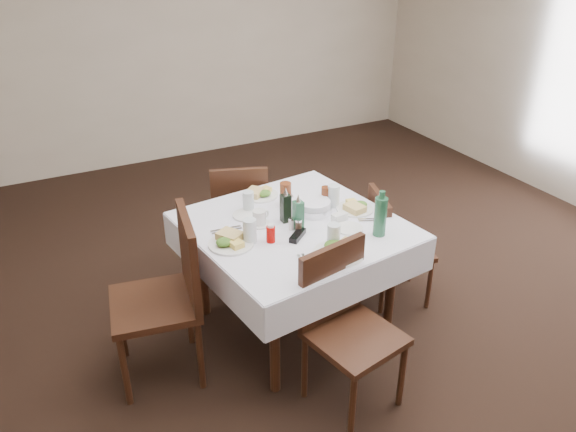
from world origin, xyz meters
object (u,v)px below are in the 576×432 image
object	(u,v)px
bread_basket	(314,207)
water_n	(248,201)
water_s	(334,235)
oil_cruet_dark	(286,207)
chair_south	(344,317)
ketchup_bottle	(271,234)
water_e	(333,196)
chair_north	(240,210)
water_w	(250,231)
green_bottle	(380,216)
coffee_mug	(260,218)
chair_west	(171,288)
chair_east	(390,240)
oil_cruet_green	(298,214)
dining_table	(294,236)

from	to	relation	value
bread_basket	water_n	bearing A→B (deg)	150.30
water_s	oil_cruet_dark	xyz separation A→B (m)	(-0.11, 0.39, 0.03)
chair_south	oil_cruet_dark	distance (m)	0.80
chair_south	ketchup_bottle	bearing A→B (deg)	107.46
water_e	ketchup_bottle	world-z (taller)	water_e
chair_north	water_w	xyz separation A→B (m)	(-0.30, -0.89, 0.34)
water_n	green_bottle	bearing A→B (deg)	-48.89
chair_south	water_e	size ratio (longest dim) A/B	6.39
bread_basket	oil_cruet_dark	distance (m)	0.23
water_e	water_w	bearing A→B (deg)	-165.11
oil_cruet_dark	coffee_mug	xyz separation A→B (m)	(-0.16, 0.03, -0.05)
chair_west	water_n	world-z (taller)	chair_west
water_s	coffee_mug	size ratio (longest dim) A/B	0.97
water_n	green_bottle	size ratio (longest dim) A/B	0.46
ketchup_bottle	coffee_mug	bearing A→B (deg)	82.23
chair_west	coffee_mug	size ratio (longest dim) A/B	7.04
chair_south	chair_east	distance (m)	1.00
oil_cruet_dark	oil_cruet_green	size ratio (longest dim) A/B	1.00
chair_south	water_w	world-z (taller)	chair_south
water_s	green_bottle	xyz separation A→B (m)	(0.31, -0.01, 0.06)
chair_east	oil_cruet_dark	bearing A→B (deg)	172.62
water_e	water_s	bearing A→B (deg)	-121.25
chair_west	ketchup_bottle	world-z (taller)	chair_west
green_bottle	oil_cruet_dark	bearing A→B (deg)	135.91
chair_west	water_n	bearing A→B (deg)	28.82
water_e	oil_cruet_green	bearing A→B (deg)	-154.75
chair_south	water_e	bearing A→B (deg)	63.17
chair_south	oil_cruet_dark	bearing A→B (deg)	88.47
water_w	water_s	bearing A→B (deg)	-32.96
chair_west	green_bottle	size ratio (longest dim) A/B	3.58
water_w	chair_west	bearing A→B (deg)	178.05
chair_north	chair_west	size ratio (longest dim) A/B	0.86
chair_east	ketchup_bottle	bearing A→B (deg)	-174.76
chair_west	oil_cruet_dark	size ratio (longest dim) A/B	4.41
coffee_mug	chair_north	bearing A→B (deg)	77.48
oil_cruet_dark	oil_cruet_green	distance (m)	0.12
dining_table	oil_cruet_green	distance (m)	0.20
chair_west	chair_north	bearing A→B (deg)	47.96
oil_cruet_dark	oil_cruet_green	bearing A→B (deg)	-77.76
dining_table	chair_east	bearing A→B (deg)	-3.22
chair_north	coffee_mug	distance (m)	0.81
dining_table	chair_east	distance (m)	0.75
oil_cruet_green	chair_south	bearing A→B (deg)	-94.18
bread_basket	ketchup_bottle	xyz separation A→B (m)	(-0.41, -0.22, 0.02)
water_w	coffee_mug	distance (m)	0.22
water_s	water_n	bearing A→B (deg)	111.63
water_e	chair_south	bearing A→B (deg)	-116.83
chair_east	oil_cruet_dark	world-z (taller)	oil_cruet_dark
dining_table	water_e	xyz separation A→B (m)	(0.34, 0.11, 0.16)
water_s	chair_west	bearing A→B (deg)	162.67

